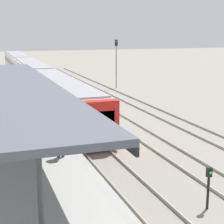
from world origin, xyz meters
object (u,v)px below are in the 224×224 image
at_px(signal_mast_far, 116,58).
at_px(train_near, 32,74).
at_px(signal_post_near, 209,183).
at_px(person_on_platform, 60,137).

bearing_deg(signal_mast_far, train_near, 158.26).
xyz_separation_m(train_near, signal_post_near, (1.99, -33.07, -0.64)).
relative_size(signal_post_near, signal_mast_far, 0.30).
height_order(person_on_platform, signal_post_near, person_on_platform).
xyz_separation_m(signal_post_near, signal_mast_far, (7.17, 29.42, 2.43)).
relative_size(person_on_platform, signal_post_near, 1.01).
bearing_deg(signal_mast_far, person_on_platform, -115.57).
xyz_separation_m(person_on_platform, signal_post_near, (4.51, -5.01, -0.87)).
bearing_deg(signal_mast_far, signal_post_near, -103.69).
distance_m(person_on_platform, signal_post_near, 6.80).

